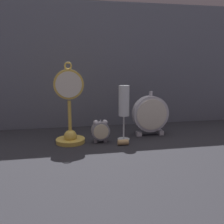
{
  "coord_description": "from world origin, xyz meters",
  "views": [
    {
      "loc": [
        -0.19,
        -0.91,
        0.32
      ],
      "look_at": [
        0.0,
        0.08,
        0.12
      ],
      "focal_mm": 40.0,
      "sensor_mm": 36.0,
      "label": 1
    }
  ],
  "objects_px": {
    "alarm_clock_twin_bell": "(101,130)",
    "champagne_flute": "(124,104)",
    "mantel_clock_silver": "(150,114)",
    "wine_cork": "(123,142)",
    "pocket_watch_on_stand": "(70,115)"
  },
  "relations": [
    {
      "from": "pocket_watch_on_stand",
      "to": "alarm_clock_twin_bell",
      "type": "bearing_deg",
      "value": -9.66
    },
    {
      "from": "alarm_clock_twin_bell",
      "to": "champagne_flute",
      "type": "relative_size",
      "value": 0.41
    },
    {
      "from": "alarm_clock_twin_bell",
      "to": "wine_cork",
      "type": "bearing_deg",
      "value": -29.95
    },
    {
      "from": "champagne_flute",
      "to": "wine_cork",
      "type": "xyz_separation_m",
      "value": [
        -0.02,
        -0.07,
        -0.14
      ]
    },
    {
      "from": "pocket_watch_on_stand",
      "to": "alarm_clock_twin_bell",
      "type": "height_order",
      "value": "pocket_watch_on_stand"
    },
    {
      "from": "mantel_clock_silver",
      "to": "champagne_flute",
      "type": "distance_m",
      "value": 0.15
    },
    {
      "from": "champagne_flute",
      "to": "wine_cork",
      "type": "bearing_deg",
      "value": -105.73
    },
    {
      "from": "mantel_clock_silver",
      "to": "wine_cork",
      "type": "distance_m",
      "value": 0.2
    },
    {
      "from": "pocket_watch_on_stand",
      "to": "mantel_clock_silver",
      "type": "distance_m",
      "value": 0.35
    },
    {
      "from": "alarm_clock_twin_bell",
      "to": "champagne_flute",
      "type": "xyz_separation_m",
      "value": [
        0.1,
        0.02,
        0.1
      ]
    },
    {
      "from": "champagne_flute",
      "to": "wine_cork",
      "type": "distance_m",
      "value": 0.16
    },
    {
      "from": "mantel_clock_silver",
      "to": "wine_cork",
      "type": "relative_size",
      "value": 4.67
    },
    {
      "from": "mantel_clock_silver",
      "to": "pocket_watch_on_stand",
      "type": "bearing_deg",
      "value": -173.48
    },
    {
      "from": "alarm_clock_twin_bell",
      "to": "mantel_clock_silver",
      "type": "distance_m",
      "value": 0.24
    },
    {
      "from": "alarm_clock_twin_bell",
      "to": "wine_cork",
      "type": "relative_size",
      "value": 2.23
    }
  ]
}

